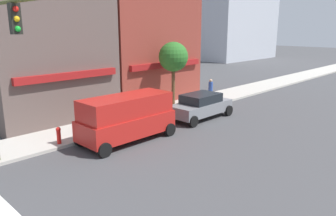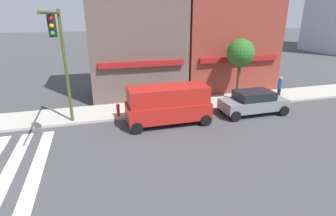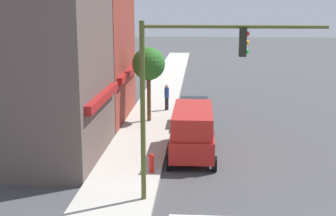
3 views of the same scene
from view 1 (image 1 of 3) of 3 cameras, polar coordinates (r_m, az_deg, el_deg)
storefront_row at (r=23.49m, az=-11.62°, el=14.57°), size 15.53×5.30×12.21m
van_red at (r=16.60m, az=-7.19°, el=-1.47°), size 5.00×2.22×2.34m
sedan_grey at (r=20.80m, az=5.73°, el=0.45°), size 4.41×2.02×1.59m
pedestrian_blue_shirt at (r=24.63m, az=7.41°, el=3.06°), size 0.32×0.32×1.77m
fire_hydrant at (r=16.71m, az=-18.51°, el=-4.41°), size 0.24×0.24×0.84m
street_tree at (r=22.47m, az=0.94°, el=8.81°), size 2.01×2.01×4.56m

